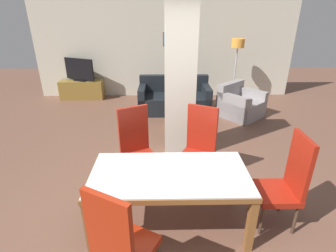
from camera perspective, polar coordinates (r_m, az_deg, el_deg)
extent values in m
plane|color=brown|center=(3.39, 0.33, -20.24)|extent=(18.00, 18.00, 0.00)
cube|color=beige|center=(7.61, -0.67, 16.54)|extent=(7.20, 0.06, 2.70)
cube|color=brown|center=(7.54, 0.63, 18.38)|extent=(0.44, 0.02, 0.36)
cube|color=#4C8CCC|center=(7.53, 0.64, 18.37)|extent=(0.40, 0.01, 0.32)
cube|color=beige|center=(4.21, 2.64, 10.15)|extent=(0.49, 0.38, 2.70)
cube|color=brown|center=(2.62, 0.61, -15.97)|extent=(1.76, 0.06, 0.06)
cube|color=brown|center=(3.30, 0.18, -6.59)|extent=(1.76, 0.06, 0.06)
cube|color=brown|center=(3.05, -16.06, -10.52)|extent=(0.06, 0.77, 0.06)
cube|color=brown|center=(3.09, 16.57, -10.12)|extent=(0.06, 0.77, 0.06)
cube|color=silver|center=(2.93, 0.37, -10.16)|extent=(1.74, 0.87, 0.01)
cube|color=brown|center=(2.98, -16.73, -20.55)|extent=(0.08, 0.08, 0.65)
cube|color=brown|center=(3.01, 17.58, -20.01)|extent=(0.08, 0.08, 0.65)
cube|color=brown|center=(3.56, -13.56, -11.64)|extent=(0.08, 0.08, 0.65)
cube|color=brown|center=(3.59, 13.78, -11.31)|extent=(0.08, 0.08, 0.65)
cube|color=maroon|center=(3.36, 22.31, -13.29)|extent=(0.46, 0.46, 0.07)
cube|color=maroon|center=(3.25, 26.71, -7.55)|extent=(0.05, 0.44, 0.69)
cylinder|color=#433023|center=(3.30, 19.72, -18.77)|extent=(0.04, 0.04, 0.39)
cylinder|color=#433023|center=(3.57, 17.66, -14.71)|extent=(0.04, 0.04, 0.39)
cylinder|color=#433023|center=(3.45, 25.94, -17.90)|extent=(0.04, 0.04, 0.39)
cylinder|color=#433023|center=(3.70, 23.41, -14.11)|extent=(0.04, 0.04, 0.39)
cube|color=maroon|center=(3.77, 6.10, -6.98)|extent=(0.62, 0.62, 0.07)
cube|color=maroon|center=(3.77, 7.42, -0.57)|extent=(0.41, 0.24, 0.69)
cylinder|color=#433023|center=(3.70, 7.73, -12.06)|extent=(0.04, 0.04, 0.39)
cylinder|color=#433023|center=(3.81, 2.21, -10.68)|extent=(0.04, 0.04, 0.39)
cylinder|color=#433023|center=(4.00, 9.49, -9.09)|extent=(0.04, 0.04, 0.39)
cylinder|color=#433023|center=(4.10, 4.36, -7.91)|extent=(0.04, 0.04, 0.39)
cube|color=maroon|center=(3.75, -6.06, -7.19)|extent=(0.62, 0.62, 0.07)
cube|color=maroon|center=(3.74, -7.52, -0.77)|extent=(0.41, 0.24, 0.69)
cylinder|color=#433023|center=(3.79, -2.08, -10.81)|extent=(0.04, 0.04, 0.39)
cylinder|color=#433023|center=(3.67, -7.52, -12.35)|extent=(0.04, 0.04, 0.39)
cylinder|color=#433023|center=(4.08, -4.48, -8.09)|extent=(0.04, 0.04, 0.39)
cylinder|color=#433023|center=(3.97, -9.55, -9.39)|extent=(0.04, 0.04, 0.39)
cube|color=#9C230C|center=(2.60, -8.81, -24.64)|extent=(0.62, 0.62, 0.07)
cube|color=#9C230C|center=(2.22, -12.77, -21.52)|extent=(0.41, 0.25, 0.69)
cylinder|color=#433023|center=(2.95, -9.44, -23.77)|extent=(0.04, 0.04, 0.39)
cube|color=black|center=(6.57, 1.38, 5.02)|extent=(1.74, 0.89, 0.42)
cube|color=black|center=(6.78, 1.29, 9.33)|extent=(1.74, 0.18, 0.41)
cube|color=black|center=(6.61, 8.27, 5.94)|extent=(0.16, 0.89, 0.65)
cube|color=black|center=(6.54, -5.56, 5.89)|extent=(0.16, 0.89, 0.65)
cube|color=gray|center=(6.48, 15.57, 3.76)|extent=(1.21, 1.21, 0.40)
cube|color=gray|center=(6.53, 13.47, 7.69)|extent=(0.76, 0.71, 0.37)
cube|color=gray|center=(6.74, 17.31, 5.25)|extent=(0.67, 0.73, 0.60)
cube|color=gray|center=(6.16, 13.88, 3.88)|extent=(0.67, 0.73, 0.60)
cube|color=olive|center=(5.59, 2.89, 3.45)|extent=(0.69, 0.57, 0.04)
cube|color=olive|center=(5.67, 2.85, 1.51)|extent=(0.61, 0.49, 0.37)
cylinder|color=#B2B7BC|center=(5.66, 2.68, 4.98)|extent=(0.06, 0.06, 0.20)
cylinder|color=#B2B7BC|center=(5.61, 2.71, 6.28)|extent=(0.02, 0.02, 0.07)
cylinder|color=#B7B7BC|center=(5.60, 2.72, 6.70)|extent=(0.03, 0.03, 0.01)
cube|color=olive|center=(7.90, -18.18, 7.54)|extent=(1.19, 0.40, 0.52)
cube|color=black|center=(7.83, -18.44, 9.46)|extent=(0.41, 0.33, 0.03)
cube|color=black|center=(7.77, -18.74, 11.65)|extent=(0.85, 0.41, 0.59)
cylinder|color=#B7B7BC|center=(7.59, 13.75, 5.41)|extent=(0.30, 0.30, 0.02)
cylinder|color=#B7B7BC|center=(7.40, 14.30, 10.73)|extent=(0.04, 0.04, 1.43)
cylinder|color=#F29E38|center=(7.26, 15.00, 17.06)|extent=(0.33, 0.33, 0.22)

